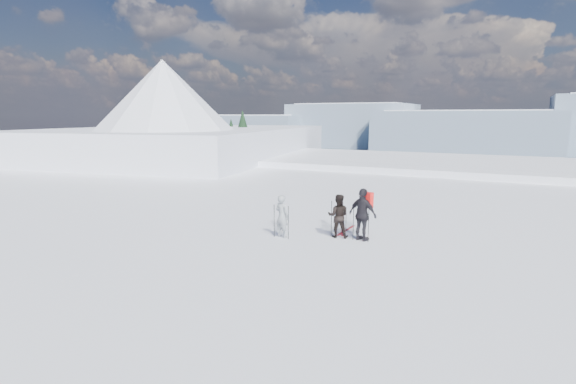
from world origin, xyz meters
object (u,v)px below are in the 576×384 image
skier_grey (282,216)px  skier_pack (363,215)px  skis_loose (344,230)px  skier_dark (338,216)px

skier_grey → skier_pack: 2.89m
skier_grey → skis_loose: bearing=-115.8°
skis_loose → skier_pack: bearing=-45.0°
skier_dark → skis_loose: (-0.12, 1.03, -0.78)m
skier_dark → skis_loose: size_ratio=0.93×
skier_grey → skier_dark: size_ratio=0.99×
skier_grey → skis_loose: (1.70, 1.95, -0.77)m
skier_dark → skis_loose: skier_dark is taller
skier_grey → skier_dark: 2.04m
skier_dark → skier_pack: 0.93m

